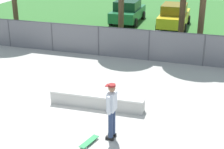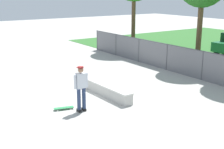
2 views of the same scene
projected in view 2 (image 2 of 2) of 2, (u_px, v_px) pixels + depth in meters
name	position (u px, v px, depth m)	size (l,w,h in m)	color
ground_plane	(85.00, 95.00, 14.39)	(80.00, 80.00, 0.00)	#ADAAA3
concrete_ledge	(105.00, 90.00, 14.26)	(3.58, 0.59, 0.52)	#B7B5AD
skateboarder	(81.00, 87.00, 12.11)	(0.31, 0.60, 1.84)	black
skateboard	(64.00, 108.00, 12.54)	(0.40, 0.82, 0.09)	#2D8C4C
chainlink_fence	(184.00, 60.00, 17.64)	(19.07, 0.07, 1.60)	#4C4C51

